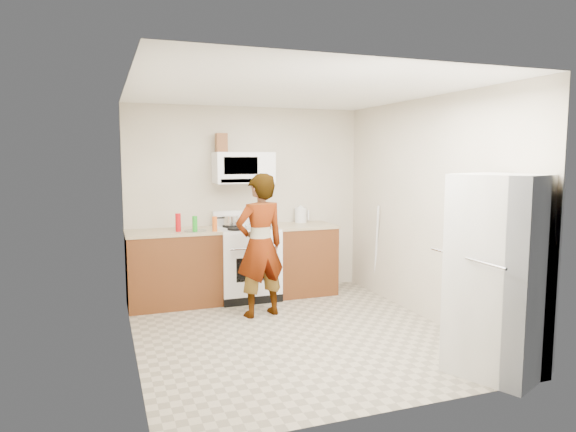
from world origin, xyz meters
name	(u,v)px	position (x,y,z in m)	size (l,w,h in m)	color
floor	(294,333)	(0.00, 0.00, 0.00)	(3.60, 3.60, 0.00)	gray
back_wall	(247,201)	(0.00, 1.79, 1.25)	(3.20, 0.02, 2.50)	beige
right_wall	(426,209)	(1.59, 0.00, 1.25)	(0.02, 3.60, 2.50)	beige
cabinet_left	(174,269)	(-1.04, 1.49, 0.45)	(1.12, 0.62, 0.90)	#5A2915
counter_left	(173,232)	(-1.04, 1.49, 0.92)	(1.14, 0.64, 0.04)	#9C8F69
cabinet_right	(302,260)	(0.68, 1.49, 0.45)	(0.80, 0.62, 0.90)	#5A2915
counter_right	(302,226)	(0.68, 1.49, 0.92)	(0.82, 0.64, 0.04)	#9C8F69
gas_range	(247,261)	(-0.10, 1.48, 0.49)	(0.76, 0.65, 1.13)	white
microwave	(243,168)	(-0.10, 1.61, 1.70)	(0.76, 0.38, 0.40)	white
person	(260,245)	(-0.15, 0.71, 0.83)	(0.60, 0.40, 1.66)	tan
fridge	(501,275)	(1.30, -1.50, 0.85)	(0.70, 0.70, 1.70)	silver
kettle	(301,215)	(0.74, 1.71, 1.04)	(0.17, 0.17, 0.20)	silver
jug	(221,143)	(-0.38, 1.66, 2.02)	(0.14, 0.14, 0.24)	brown
saucepan	(231,220)	(-0.26, 1.66, 1.01)	(0.21, 0.21, 0.12)	silver
tray	(255,227)	(-0.02, 1.34, 0.96)	(0.25, 0.16, 0.05)	white
bottle_spray	(178,222)	(-0.98, 1.40, 1.05)	(0.07, 0.07, 0.22)	#B70D13
bottle_hot_sauce	(215,224)	(-0.56, 1.26, 1.03)	(0.06, 0.06, 0.18)	orange
bottle_green_cap	(195,224)	(-0.80, 1.29, 1.03)	(0.06, 0.06, 0.20)	#1B961F
pot_lid	(195,231)	(-0.79, 1.35, 0.94)	(0.27, 0.27, 0.01)	silver
broom	(376,249)	(1.59, 1.09, 0.61)	(0.03, 0.03, 1.21)	silver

